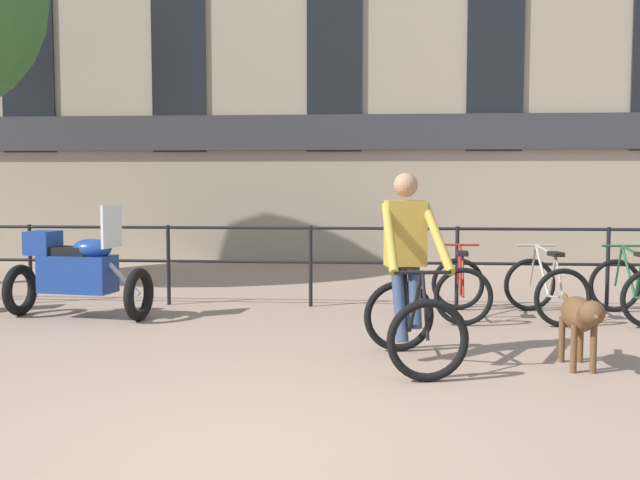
{
  "coord_description": "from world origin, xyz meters",
  "views": [
    {
      "loc": [
        0.84,
        -4.38,
        1.62
      ],
      "look_at": [
        0.3,
        2.86,
        1.05
      ],
      "focal_mm": 42.0,
      "sensor_mm": 36.0,
      "label": 1
    }
  ],
  "objects_px": {
    "dog": "(580,316)",
    "parked_bicycle_mid_left": "(546,289)",
    "parked_motorcycle": "(77,271)",
    "cyclist_with_bike": "(409,277)",
    "parked_bicycle_mid_right": "(632,289)",
    "parked_bicycle_near_lamp": "(461,288)"
  },
  "relations": [
    {
      "from": "cyclist_with_bike",
      "to": "parked_motorcycle",
      "type": "bearing_deg",
      "value": 143.47
    },
    {
      "from": "parked_bicycle_near_lamp",
      "to": "parked_bicycle_mid_left",
      "type": "height_order",
      "value": "same"
    },
    {
      "from": "parked_motorcycle",
      "to": "parked_bicycle_mid_left",
      "type": "relative_size",
      "value": 1.48
    },
    {
      "from": "dog",
      "to": "parked_bicycle_mid_left",
      "type": "distance_m",
      "value": 2.44
    },
    {
      "from": "parked_bicycle_near_lamp",
      "to": "parked_bicycle_mid_left",
      "type": "relative_size",
      "value": 0.95
    },
    {
      "from": "cyclist_with_bike",
      "to": "parked_bicycle_mid_right",
      "type": "bearing_deg",
      "value": 29.46
    },
    {
      "from": "parked_bicycle_mid_right",
      "to": "cyclist_with_bike",
      "type": "bearing_deg",
      "value": 37.08
    },
    {
      "from": "parked_bicycle_near_lamp",
      "to": "parked_bicycle_mid_right",
      "type": "height_order",
      "value": "same"
    },
    {
      "from": "parked_motorcycle",
      "to": "parked_bicycle_near_lamp",
      "type": "relative_size",
      "value": 1.55
    },
    {
      "from": "parked_motorcycle",
      "to": "parked_bicycle_near_lamp",
      "type": "xyz_separation_m",
      "value": [
        4.54,
        0.38,
        -0.2
      ]
    },
    {
      "from": "parked_bicycle_mid_right",
      "to": "dog",
      "type": "bearing_deg",
      "value": 60.16
    },
    {
      "from": "parked_motorcycle",
      "to": "parked_bicycle_mid_left",
      "type": "height_order",
      "value": "parked_motorcycle"
    },
    {
      "from": "parked_bicycle_mid_left",
      "to": "parked_bicycle_mid_right",
      "type": "bearing_deg",
      "value": 171.55
    },
    {
      "from": "cyclist_with_bike",
      "to": "dog",
      "type": "relative_size",
      "value": 1.66
    },
    {
      "from": "dog",
      "to": "parked_motorcycle",
      "type": "height_order",
      "value": "parked_motorcycle"
    },
    {
      "from": "parked_motorcycle",
      "to": "parked_bicycle_mid_right",
      "type": "xyz_separation_m",
      "value": [
        6.52,
        0.38,
        -0.2
      ]
    },
    {
      "from": "cyclist_with_bike",
      "to": "parked_bicycle_near_lamp",
      "type": "bearing_deg",
      "value": 62.05
    },
    {
      "from": "cyclist_with_bike",
      "to": "parked_bicycle_mid_left",
      "type": "bearing_deg",
      "value": 42.47
    },
    {
      "from": "dog",
      "to": "parked_bicycle_mid_left",
      "type": "bearing_deg",
      "value": 83.32
    },
    {
      "from": "parked_bicycle_mid_left",
      "to": "parked_bicycle_mid_right",
      "type": "relative_size",
      "value": 1.05
    },
    {
      "from": "parked_bicycle_mid_left",
      "to": "parked_bicycle_near_lamp",
      "type": "bearing_deg",
      "value": -8.45
    },
    {
      "from": "parked_bicycle_mid_left",
      "to": "parked_bicycle_mid_right",
      "type": "xyz_separation_m",
      "value": [
        0.99,
        -0.0,
        0.0
      ]
    }
  ]
}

